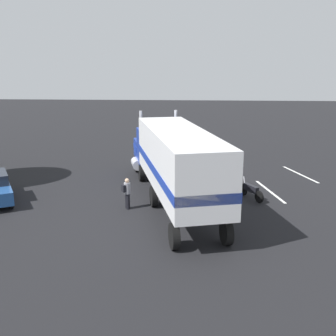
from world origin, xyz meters
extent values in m
plane|color=black|center=(0.00, 0.00, 0.00)|extent=(120.00, 120.00, 0.00)
cube|color=silver|center=(-1.08, -3.50, 0.01)|extent=(4.33, 1.13, 0.01)
cube|color=silver|center=(-2.77, -6.66, 0.01)|extent=(4.34, 1.07, 0.01)
cube|color=silver|center=(1.25, -9.40, 0.01)|extent=(4.25, 1.45, 0.01)
cube|color=#193399|center=(1.23, 0.62, 1.70)|extent=(2.38, 2.87, 1.20)
cube|color=#193399|center=(-0.32, 0.22, 2.20)|extent=(1.99, 2.77, 2.20)
cube|color=silver|center=(2.14, 0.86, 1.70)|extent=(0.61, 2.05, 1.08)
cube|color=#193399|center=(1.23, 0.62, 1.76)|extent=(2.39, 2.91, 0.36)
cylinder|color=silver|center=(-1.13, 1.14, 2.80)|extent=(0.18, 0.18, 3.40)
cylinder|color=silver|center=(-0.57, -0.99, 2.80)|extent=(0.18, 0.18, 3.40)
cube|color=silver|center=(-6.46, -1.39, 2.75)|extent=(10.82, 5.18, 2.80)
cube|color=#193399|center=(-6.46, -1.39, 2.33)|extent=(10.83, 5.22, 0.44)
cylinder|color=silver|center=(-0.24, 1.58, 0.95)|extent=(1.42, 0.95, 0.64)
cylinder|color=black|center=(1.24, 1.76, 0.55)|extent=(1.14, 0.57, 1.10)
cylinder|color=black|center=(1.80, -0.37, 0.55)|extent=(1.14, 0.57, 1.10)
cylinder|color=black|center=(-0.98, 1.18, 0.55)|extent=(1.14, 0.57, 1.10)
cylinder|color=black|center=(-0.42, -0.95, 0.55)|extent=(1.14, 0.57, 1.10)
cylinder|color=black|center=(-5.77, -0.08, 0.55)|extent=(1.14, 0.57, 1.10)
cylinder|color=black|center=(-5.21, -2.20, 0.55)|extent=(1.14, 0.57, 1.10)
cylinder|color=black|center=(-10.85, -1.41, 0.55)|extent=(1.14, 0.57, 1.10)
cylinder|color=black|center=(-10.29, -3.54, 0.55)|extent=(1.14, 0.57, 1.10)
cylinder|color=black|center=(-6.19, 1.28, 0.41)|extent=(0.18, 0.18, 0.82)
cylinder|color=black|center=(-6.31, 1.19, 0.41)|extent=(0.18, 0.18, 0.82)
cylinder|color=gray|center=(-6.25, 1.23, 1.11)|extent=(0.34, 0.34, 0.58)
sphere|color=tan|center=(-6.25, 1.23, 1.51)|extent=(0.23, 0.23, 0.23)
cube|color=black|center=(-6.36, 1.39, 1.14)|extent=(0.30, 0.28, 0.36)
cylinder|color=black|center=(-6.54, 7.31, 0.32)|extent=(0.67, 0.51, 0.64)
cylinder|color=black|center=(-3.94, 8.79, 0.32)|extent=(0.67, 0.51, 0.64)
cylinder|color=black|center=(-3.59, -4.99, 0.33)|extent=(0.62, 0.41, 0.66)
cylinder|color=black|center=(-4.85, -5.70, 0.33)|extent=(0.62, 0.41, 0.66)
cube|color=black|center=(-4.22, -5.35, 0.61)|extent=(1.08, 0.75, 0.36)
cylinder|color=silver|center=(-3.68, -5.04, 0.78)|extent=(0.28, 0.20, 0.69)
camera|label=1|loc=(-26.06, -2.13, 7.26)|focal=43.65mm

